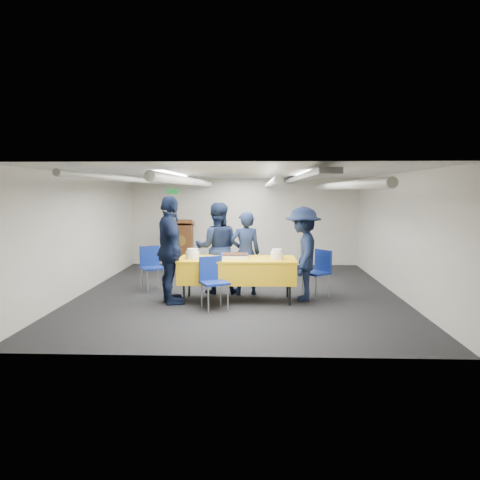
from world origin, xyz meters
The scene contains 14 objects.
ground centered at (0.00, 0.00, 0.00)m, with size 7.00×7.00×0.00m, color black.
room_shell centered at (0.09, 0.41, 1.81)m, with size 6.00×7.00×2.30m.
serving_table centered at (0.00, -0.65, 0.56)m, with size 2.07×0.88×0.77m.
sheet_cake centered at (-0.04, -0.63, 0.81)m, with size 0.49×0.38×0.09m.
plate_stack_left centered at (-0.79, -0.70, 0.85)m, with size 0.24×0.24×0.17m.
plate_stack_right centered at (0.71, -0.70, 0.85)m, with size 0.22×0.22×0.17m.
podium centered at (-1.60, 3.05, 0.61)m, with size 0.62×0.53×1.25m.
chair_near centered at (-0.38, -1.22, 0.53)m, with size 0.56×0.56×0.87m.
chair_right centered at (1.51, -0.24, 0.53)m, with size 0.59×0.59×0.87m.
chair_left centered at (-1.75, 0.22, 0.53)m, with size 0.58×0.58×0.87m.
sailor_a centered at (0.13, -0.15, 0.79)m, with size 0.58×0.38×1.58m, color black.
sailor_b centered at (-0.42, 0.01, 0.87)m, with size 0.85×0.66×1.75m, color black.
sailor_c centered at (-1.15, -0.90, 0.94)m, with size 1.10×0.46×1.89m, color black.
sailor_d centered at (1.17, -0.57, 0.84)m, with size 1.09×0.63×1.69m, color black.
Camera 1 is at (0.36, -8.89, 1.96)m, focal length 35.00 mm.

